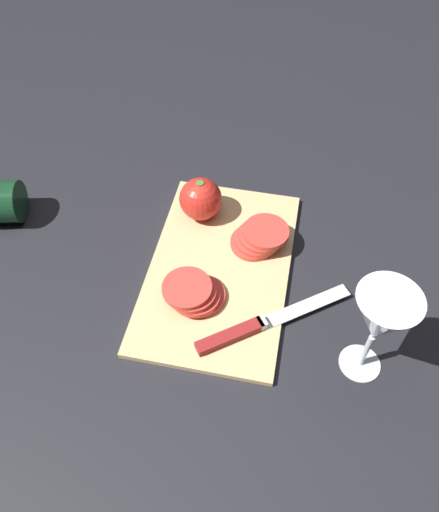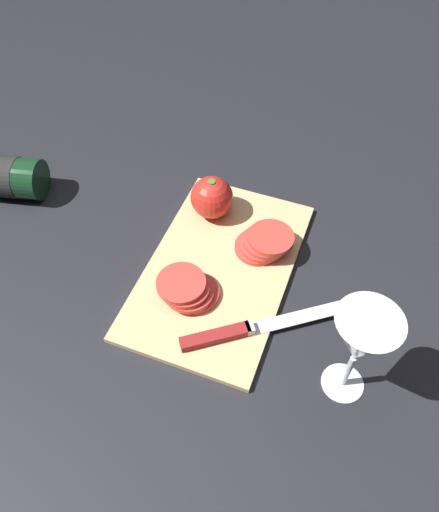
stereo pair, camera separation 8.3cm
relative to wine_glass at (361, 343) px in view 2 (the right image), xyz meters
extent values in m
plane|color=black|center=(0.06, 0.24, -0.12)|extent=(3.00, 3.00, 0.00)
cube|color=tan|center=(0.13, 0.24, -0.12)|extent=(0.39, 0.24, 0.01)
cylinder|color=silver|center=(0.00, 0.00, -0.12)|extent=(0.06, 0.06, 0.00)
cylinder|color=silver|center=(0.00, 0.00, -0.08)|extent=(0.01, 0.01, 0.08)
cone|color=silver|center=(0.00, 0.00, 0.00)|extent=(0.09, 0.09, 0.10)
cone|color=beige|center=(0.00, 0.00, -0.02)|extent=(0.03, 0.03, 0.04)
sphere|color=red|center=(0.25, 0.30, -0.07)|extent=(0.08, 0.08, 0.08)
cylinder|color=#47702D|center=(0.25, 0.30, -0.04)|extent=(0.01, 0.01, 0.01)
cube|color=silver|center=(0.08, 0.09, -0.11)|extent=(0.11, 0.14, 0.00)
cube|color=silver|center=(0.03, 0.15, -0.11)|extent=(0.02, 0.02, 0.01)
cube|color=maroon|center=(0.00, 0.20, -0.11)|extent=(0.08, 0.10, 0.01)
cylinder|color=#D63D33|center=(0.06, 0.26, -0.11)|extent=(0.08, 0.08, 0.01)
cylinder|color=#D63D33|center=(0.06, 0.27, -0.10)|extent=(0.08, 0.08, 0.01)
cylinder|color=#D63D33|center=(0.06, 0.27, -0.09)|extent=(0.08, 0.08, 0.01)
cylinder|color=#D63D33|center=(0.05, 0.28, -0.08)|extent=(0.08, 0.08, 0.01)
cylinder|color=#D63D33|center=(0.19, 0.19, -0.11)|extent=(0.08, 0.08, 0.01)
cylinder|color=#D63D33|center=(0.19, 0.19, -0.10)|extent=(0.08, 0.08, 0.01)
cylinder|color=#D63D33|center=(0.20, 0.18, -0.09)|extent=(0.08, 0.08, 0.01)
cylinder|color=#D63D33|center=(0.20, 0.17, -0.08)|extent=(0.08, 0.08, 0.01)
camera|label=1|loc=(-0.37, 0.14, 0.57)|focal=35.00mm
camera|label=2|loc=(-0.35, 0.06, 0.57)|focal=35.00mm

